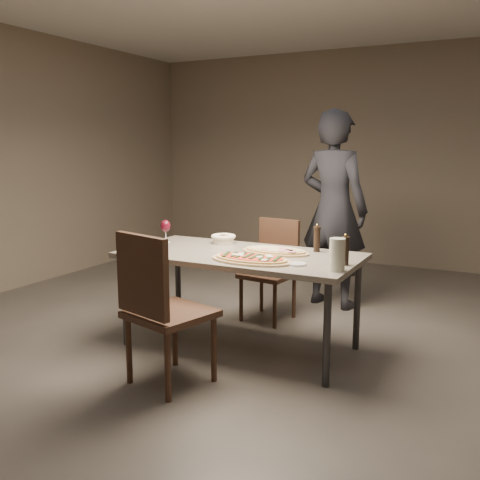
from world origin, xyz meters
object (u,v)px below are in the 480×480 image
at_px(carafe, 337,255).
at_px(diner, 334,210).
at_px(zucchini_pizza, 251,259).
at_px(dining_table, 240,260).
at_px(chair_far, 273,263).
at_px(ham_pizza, 276,251).
at_px(bread_basket, 223,238).
at_px(pepper_mill_left, 345,250).
at_px(chair_near, 159,302).

distance_m(carafe, diner, 1.74).
relative_size(zucchini_pizza, carafe, 2.82).
distance_m(dining_table, carafe, 0.88).
distance_m(chair_far, diner, 0.84).
bearing_deg(zucchini_pizza, ham_pizza, 64.06).
bearing_deg(bread_basket, carafe, -25.10).
relative_size(dining_table, pepper_mill_left, 8.29).
distance_m(zucchini_pizza, bread_basket, 0.74).
bearing_deg(diner, ham_pizza, 100.19).
xyz_separation_m(carafe, diner, (-0.54, 1.65, 0.09)).
height_order(carafe, diner, diner).
bearing_deg(chair_far, zucchini_pizza, 111.95).
bearing_deg(bread_basket, diner, 61.66).
bearing_deg(dining_table, ham_pizza, 26.45).
bearing_deg(pepper_mill_left, diner, 110.36).
relative_size(carafe, chair_near, 0.21).
bearing_deg(dining_table, chair_far, 95.28).
bearing_deg(diner, carafe, 120.44).
height_order(chair_near, diner, diner).
xyz_separation_m(zucchini_pizza, bread_basket, (-0.52, 0.53, 0.03)).
bearing_deg(carafe, chair_far, 131.26).
distance_m(zucchini_pizza, ham_pizza, 0.35).
distance_m(dining_table, zucchini_pizza, 0.32).
bearing_deg(chair_far, chair_near, 94.46).
relative_size(chair_near, diner, 0.54).
relative_size(ham_pizza, chair_far, 0.59).
distance_m(pepper_mill_left, carafe, 0.19).
xyz_separation_m(dining_table, chair_far, (-0.07, 0.80, -0.19)).
bearing_deg(pepper_mill_left, bread_basket, 163.10).
xyz_separation_m(ham_pizza, bread_basket, (-0.55, 0.18, 0.03)).
bearing_deg(bread_basket, chair_near, -81.57).
bearing_deg(pepper_mill_left, carafe, -90.00).
bearing_deg(carafe, ham_pizza, 149.00).
xyz_separation_m(bread_basket, chair_far, (0.24, 0.50, -0.29)).
height_order(dining_table, ham_pizza, ham_pizza).
bearing_deg(dining_table, carafe, -15.65).
bearing_deg(zucchini_pizza, pepper_mill_left, -3.69).
bearing_deg(bread_basket, ham_pizza, -18.15).
relative_size(ham_pizza, diner, 0.28).
height_order(ham_pizza, chair_near, chair_near).
xyz_separation_m(chair_near, diner, (0.43, 2.28, 0.38)).
distance_m(dining_table, chair_near, 0.89).
distance_m(pepper_mill_left, diner, 1.56).
xyz_separation_m(chair_near, chair_far, (0.06, 1.66, -0.07)).
distance_m(carafe, chair_near, 1.19).
bearing_deg(chair_near, zucchini_pizza, 76.96).
distance_m(bread_basket, chair_far, 0.62).
bearing_deg(ham_pizza, zucchini_pizza, -81.46).
xyz_separation_m(chair_far, diner, (0.36, 0.62, 0.44)).
height_order(zucchini_pizza, pepper_mill_left, pepper_mill_left).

